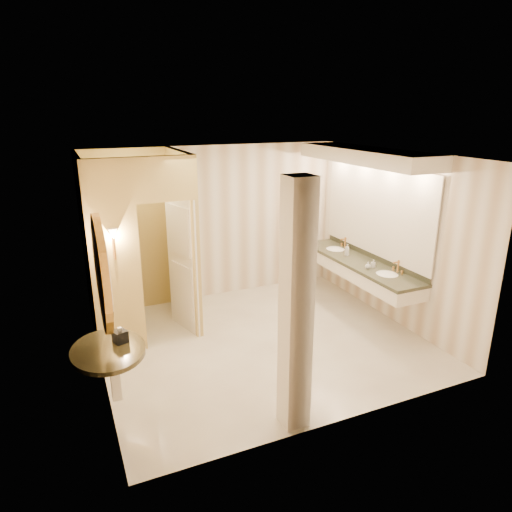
# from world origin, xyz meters

# --- Properties ---
(floor) EXTENTS (4.50, 4.50, 0.00)m
(floor) POSITION_xyz_m (0.00, 0.00, 0.00)
(floor) COLOR silver
(floor) RESTS_ON ground
(ceiling) EXTENTS (4.50, 4.50, 0.00)m
(ceiling) POSITION_xyz_m (0.00, 0.00, 2.70)
(ceiling) COLOR white
(ceiling) RESTS_ON wall_back
(wall_back) EXTENTS (4.50, 0.02, 2.70)m
(wall_back) POSITION_xyz_m (0.00, 2.00, 1.35)
(wall_back) COLOR white
(wall_back) RESTS_ON floor
(wall_front) EXTENTS (4.50, 0.02, 2.70)m
(wall_front) POSITION_xyz_m (0.00, -2.00, 1.35)
(wall_front) COLOR white
(wall_front) RESTS_ON floor
(wall_left) EXTENTS (0.02, 4.00, 2.70)m
(wall_left) POSITION_xyz_m (-2.25, 0.00, 1.35)
(wall_left) COLOR white
(wall_left) RESTS_ON floor
(wall_right) EXTENTS (0.02, 4.00, 2.70)m
(wall_right) POSITION_xyz_m (2.25, 0.00, 1.35)
(wall_right) COLOR white
(wall_right) RESTS_ON floor
(toilet_closet) EXTENTS (1.50, 1.55, 2.70)m
(toilet_closet) POSITION_xyz_m (-1.12, 0.97, 1.39)
(toilet_closet) COLOR #D8BF71
(toilet_closet) RESTS_ON floor
(wall_sconce) EXTENTS (0.14, 0.14, 0.42)m
(wall_sconce) POSITION_xyz_m (-1.93, 0.43, 1.73)
(wall_sconce) COLOR gold
(wall_sconce) RESTS_ON toilet_closet
(vanity) EXTENTS (0.75, 2.83, 2.09)m
(vanity) POSITION_xyz_m (1.98, 0.40, 1.63)
(vanity) COLOR white
(vanity) RESTS_ON floor
(console_shelf) EXTENTS (0.96, 0.96, 1.93)m
(console_shelf) POSITION_xyz_m (-2.21, -0.97, 1.34)
(console_shelf) COLOR black
(console_shelf) RESTS_ON floor
(pillar) EXTENTS (0.27, 0.27, 2.70)m
(pillar) POSITION_xyz_m (-0.45, -1.80, 1.35)
(pillar) COLOR white
(pillar) RESTS_ON floor
(tissue_box) EXTENTS (0.17, 0.17, 0.13)m
(tissue_box) POSITION_xyz_m (-2.09, -0.87, 0.94)
(tissue_box) COLOR black
(tissue_box) RESTS_ON console_shelf
(toilet) EXTENTS (0.51, 0.76, 0.71)m
(toilet) POSITION_xyz_m (-1.73, 1.51, 0.36)
(toilet) COLOR white
(toilet) RESTS_ON floor
(soap_bottle_a) EXTENTS (0.06, 0.06, 0.12)m
(soap_bottle_a) POSITION_xyz_m (1.95, 0.03, 0.94)
(soap_bottle_a) COLOR beige
(soap_bottle_a) RESTS_ON vanity
(soap_bottle_b) EXTENTS (0.12, 0.12, 0.11)m
(soap_bottle_b) POSITION_xyz_m (1.83, 0.01, 0.93)
(soap_bottle_b) COLOR silver
(soap_bottle_b) RESTS_ON vanity
(soap_bottle_c) EXTENTS (0.09, 0.09, 0.21)m
(soap_bottle_c) POSITION_xyz_m (1.91, 0.70, 0.98)
(soap_bottle_c) COLOR #C6B28C
(soap_bottle_c) RESTS_ON vanity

